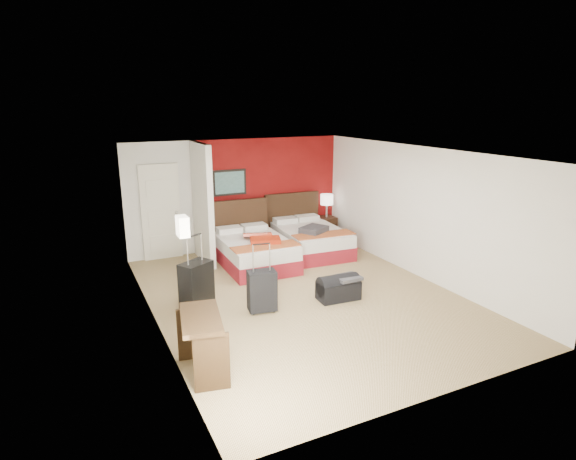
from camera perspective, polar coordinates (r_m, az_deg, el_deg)
ground at (r=8.34m, az=1.85°, el=-8.03°), size 6.50×6.50×0.00m
room_walls at (r=8.72m, az=-10.69°, el=1.46°), size 5.02×6.52×2.50m
red_accent_panel at (r=11.09m, az=-2.43°, el=4.60°), size 3.50×0.04×2.50m
partition_wall at (r=9.94m, az=-10.29°, el=3.13°), size 0.12×1.20×2.50m
entry_door at (r=10.39m, az=-15.10°, el=2.09°), size 0.82×0.06×2.05m
bed_left at (r=9.77m, az=-4.00°, el=-2.75°), size 1.37×1.92×0.56m
bed_right at (r=10.59m, az=2.81°, el=-1.32°), size 1.42×1.94×0.56m
red_suitcase_open at (r=9.62m, az=-3.26°, el=-0.95°), size 0.82×0.96×0.10m
jacket_bundle at (r=10.20m, az=3.15°, el=0.04°), size 0.69×0.65×0.13m
nightstand at (r=11.67m, az=4.63°, el=0.24°), size 0.41×0.41×0.57m
table_lamp at (r=11.54m, az=4.69°, el=2.94°), size 0.37×0.37×0.56m
suitcase_black at (r=7.87m, az=-10.98°, el=-6.73°), size 0.61×0.54×0.77m
suitcase_charcoal at (r=7.66m, az=-3.16°, el=-7.52°), size 0.49×0.34×0.66m
suitcase_navy at (r=8.03m, az=-11.17°, el=-7.50°), size 0.35×0.23×0.46m
duffel_bag at (r=8.21m, az=6.10°, el=-7.13°), size 0.73×0.43×0.36m
jacket_draped at (r=8.17m, az=7.22°, el=-5.72°), size 0.43×0.37×0.06m
desk at (r=6.08m, az=-10.34°, el=-13.50°), size 0.64×1.01×0.78m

